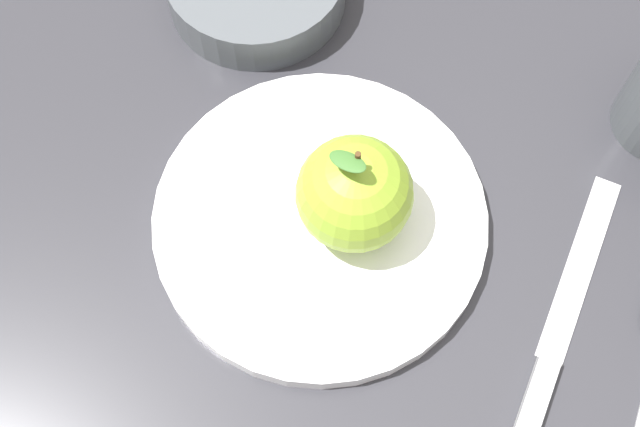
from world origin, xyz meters
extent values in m
plane|color=#2D2D33|center=(0.00, 0.00, 0.00)|extent=(2.40, 2.40, 0.00)
cylinder|color=white|center=(0.01, -0.03, 0.01)|extent=(0.22, 0.22, 0.02)
torus|color=white|center=(0.01, -0.03, 0.01)|extent=(0.22, 0.22, 0.01)
sphere|color=#8CB22D|center=(-0.01, -0.02, 0.05)|extent=(0.07, 0.07, 0.07)
cylinder|color=#4C3319|center=(-0.01, -0.02, 0.10)|extent=(0.00, 0.00, 0.02)
ellipsoid|color=#386628|center=(0.00, -0.02, 0.10)|extent=(0.02, 0.03, 0.01)
cube|color=silver|center=(-0.13, 0.06, 0.00)|extent=(0.11, 0.11, 0.00)
cube|color=silver|center=(-0.06, 0.13, 0.01)|extent=(0.06, 0.06, 0.01)
camera|label=1|loc=(0.10, 0.17, 0.53)|focal=47.01mm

